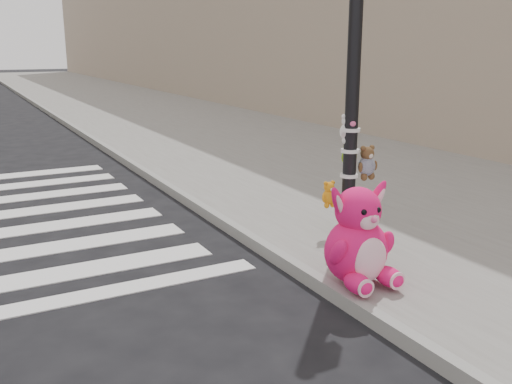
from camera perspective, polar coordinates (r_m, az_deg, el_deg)
ground at (r=4.56m, az=-4.35°, el=-17.42°), size 120.00×120.00×0.00m
sidewalk_near at (r=15.23m, az=-2.34°, el=5.65°), size 7.00×80.00×0.14m
curb_edge at (r=14.10m, az=-15.11°, el=4.45°), size 0.12×80.00×0.15m
signal_pole at (r=6.81m, az=9.73°, el=9.32°), size 0.68×0.48×4.00m
pink_bunny at (r=5.61m, az=10.21°, el=-4.99°), size 0.72×0.75×1.02m
red_teddy at (r=5.68m, az=10.50°, el=-8.25°), size 0.14×0.11×0.19m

